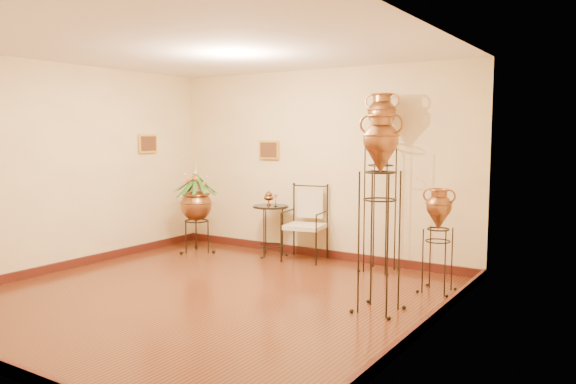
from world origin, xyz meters
The scene contains 8 objects.
ground centered at (0.00, 0.00, 0.00)m, with size 5.00×5.00×0.00m, color #5A2E15.
room_shell centered at (-0.01, 0.01, 1.73)m, with size 5.02×5.02×2.81m.
amphora_tall centered at (1.17, 2.15, 1.23)m, with size 0.56×0.56×2.41m.
amphora_mid centered at (1.87, 0.53, 1.05)m, with size 0.54×0.54×2.08m.
amphora_short centered at (2.15, 1.59, 0.62)m, with size 0.50×0.50×1.24m.
planter_urn centered at (-1.75, 1.75, 0.80)m, with size 1.02×1.02×1.43m.
armchair centered at (-0.01, 2.15, 0.55)m, with size 0.71×0.68×1.10m.
side_table centered at (-0.61, 2.15, 0.40)m, with size 0.70×0.70×0.97m.
Camera 1 is at (4.16, -4.80, 1.85)m, focal length 35.00 mm.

